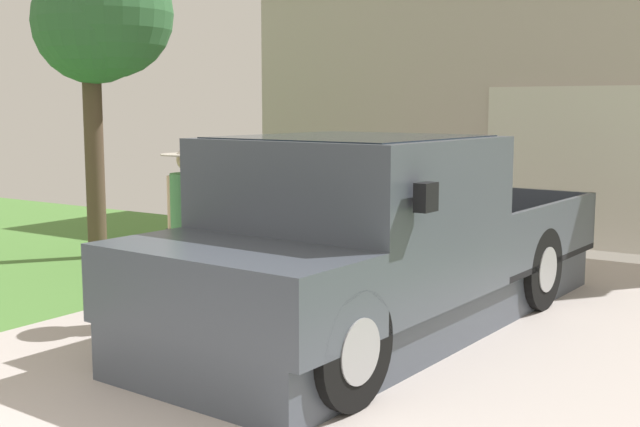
# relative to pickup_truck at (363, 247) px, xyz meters

# --- Properties ---
(pickup_truck) EXTENTS (2.20, 5.32, 1.72)m
(pickup_truck) POSITION_rel_pickup_truck_xyz_m (0.00, 0.00, 0.00)
(pickup_truck) COLOR #444B57
(pickup_truck) RESTS_ON ground
(person_with_hat) EXTENTS (0.50, 0.48, 1.64)m
(person_with_hat) POSITION_rel_pickup_truck_xyz_m (-1.51, -0.54, 0.21)
(person_with_hat) COLOR #333842
(person_with_hat) RESTS_ON ground
(handbag) EXTENTS (0.39, 0.22, 0.46)m
(handbag) POSITION_rel_pickup_truck_xyz_m (-1.60, -0.79, -0.63)
(handbag) COLOR beige
(handbag) RESTS_ON ground
(house_with_garage) EXTENTS (8.77, 5.82, 5.03)m
(house_with_garage) POSITION_rel_pickup_truck_xyz_m (-1.02, 8.11, 1.78)
(house_with_garage) COLOR #BBADA5
(house_with_garage) RESTS_ON ground
(front_yard_tree) EXTENTS (1.80, 1.67, 3.90)m
(front_yard_tree) POSITION_rel_pickup_truck_xyz_m (-4.49, 1.10, 2.25)
(front_yard_tree) COLOR brown
(front_yard_tree) RESTS_ON ground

